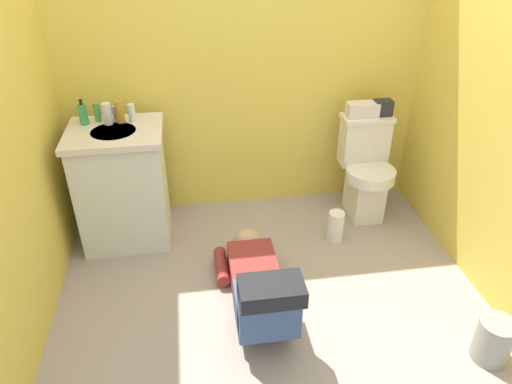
# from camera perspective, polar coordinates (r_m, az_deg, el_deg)

# --- Properties ---
(ground_plane) EXTENTS (3.03, 3.01, 0.04)m
(ground_plane) POSITION_cam_1_polar(r_m,az_deg,el_deg) (3.00, 1.44, -11.50)
(ground_plane) COLOR #A1928B
(wall_back) EXTENTS (2.69, 0.08, 2.40)m
(wall_back) POSITION_cam_1_polar(r_m,az_deg,el_deg) (3.34, -1.49, 17.07)
(wall_back) COLOR #E6C94B
(wall_back) RESTS_ON ground_plane
(toilet) EXTENTS (0.36, 0.46, 0.75)m
(toilet) POSITION_cam_1_polar(r_m,az_deg,el_deg) (3.55, 13.11, 2.69)
(toilet) COLOR silver
(toilet) RESTS_ON ground_plane
(vanity_cabinet) EXTENTS (0.60, 0.52, 0.82)m
(vanity_cabinet) POSITION_cam_1_polar(r_m,az_deg,el_deg) (3.29, -15.81, 0.85)
(vanity_cabinet) COLOR silver
(vanity_cabinet) RESTS_ON ground_plane
(faucet) EXTENTS (0.02, 0.02, 0.10)m
(faucet) POSITION_cam_1_polar(r_m,az_deg,el_deg) (3.22, -16.74, 9.03)
(faucet) COLOR silver
(faucet) RESTS_ON vanity_cabinet
(person_plumber) EXTENTS (0.39, 1.06, 0.52)m
(person_plumber) POSITION_cam_1_polar(r_m,az_deg,el_deg) (2.73, 0.29, -11.28)
(person_plumber) COLOR maroon
(person_plumber) RESTS_ON ground_plane
(tissue_box) EXTENTS (0.22, 0.11, 0.10)m
(tissue_box) POSITION_cam_1_polar(r_m,az_deg,el_deg) (3.43, 12.74, 9.70)
(tissue_box) COLOR silver
(tissue_box) RESTS_ON toilet
(toiletry_bag) EXTENTS (0.12, 0.09, 0.11)m
(toiletry_bag) POSITION_cam_1_polar(r_m,az_deg,el_deg) (3.49, 15.09, 9.82)
(toiletry_bag) COLOR #26262D
(toiletry_bag) RESTS_ON toilet
(soap_dispenser) EXTENTS (0.06, 0.06, 0.17)m
(soap_dispenser) POSITION_cam_1_polar(r_m,az_deg,el_deg) (3.23, -20.18, 8.83)
(soap_dispenser) COLOR #389752
(soap_dispenser) RESTS_ON vanity_cabinet
(bottle_green) EXTENTS (0.04, 0.04, 0.12)m
(bottle_green) POSITION_cam_1_polar(r_m,az_deg,el_deg) (3.25, -18.63, 9.10)
(bottle_green) COLOR #49A251
(bottle_green) RESTS_ON vanity_cabinet
(bottle_white) EXTENTS (0.06, 0.06, 0.14)m
(bottle_white) POSITION_cam_1_polar(r_m,az_deg,el_deg) (3.18, -17.57, 9.01)
(bottle_white) COLOR silver
(bottle_white) RESTS_ON vanity_cabinet
(bottle_amber) EXTENTS (0.05, 0.05, 0.15)m
(bottle_amber) POSITION_cam_1_polar(r_m,az_deg,el_deg) (3.18, -16.15, 9.31)
(bottle_amber) COLOR gold
(bottle_amber) RESTS_ON vanity_cabinet
(bottle_clear) EXTENTS (0.04, 0.04, 0.12)m
(bottle_clear) POSITION_cam_1_polar(r_m,az_deg,el_deg) (3.17, -14.81, 9.20)
(bottle_clear) COLOR silver
(bottle_clear) RESTS_ON vanity_cabinet
(trash_can) EXTENTS (0.19, 0.19, 0.25)m
(trash_can) POSITION_cam_1_polar(r_m,az_deg,el_deg) (2.80, 26.76, -15.70)
(trash_can) COLOR gray
(trash_can) RESTS_ON ground_plane
(paper_towel_roll) EXTENTS (0.11, 0.11, 0.23)m
(paper_towel_roll) POSITION_cam_1_polar(r_m,az_deg,el_deg) (3.34, 9.62, -4.11)
(paper_towel_roll) COLOR white
(paper_towel_roll) RESTS_ON ground_plane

